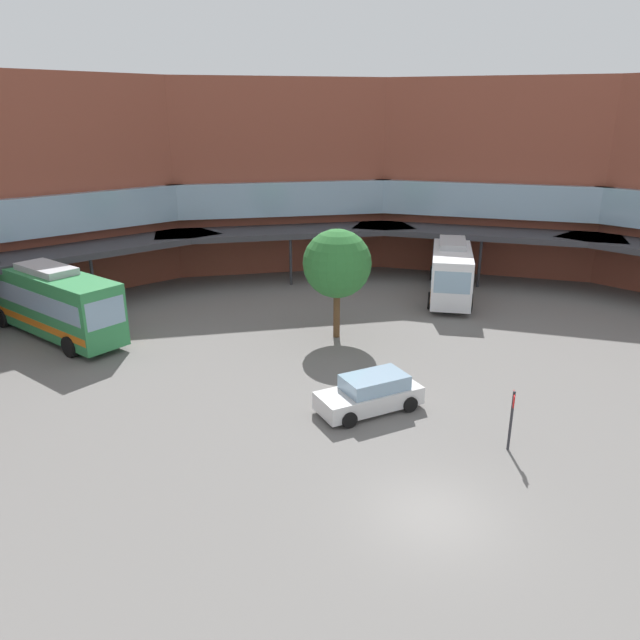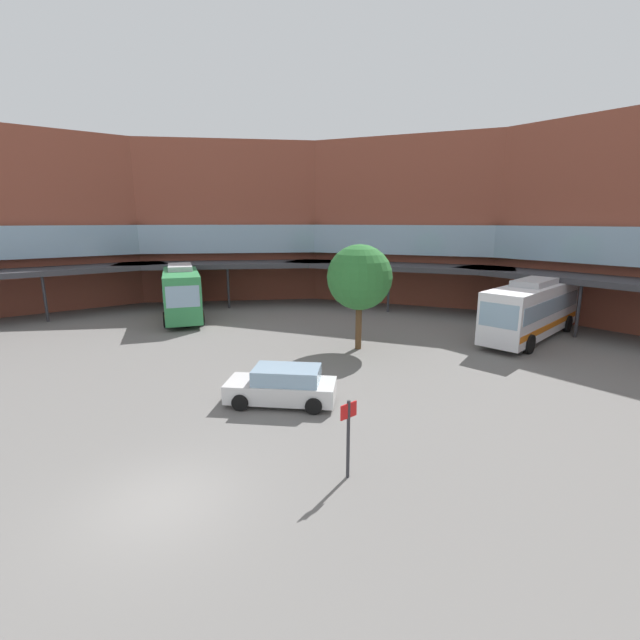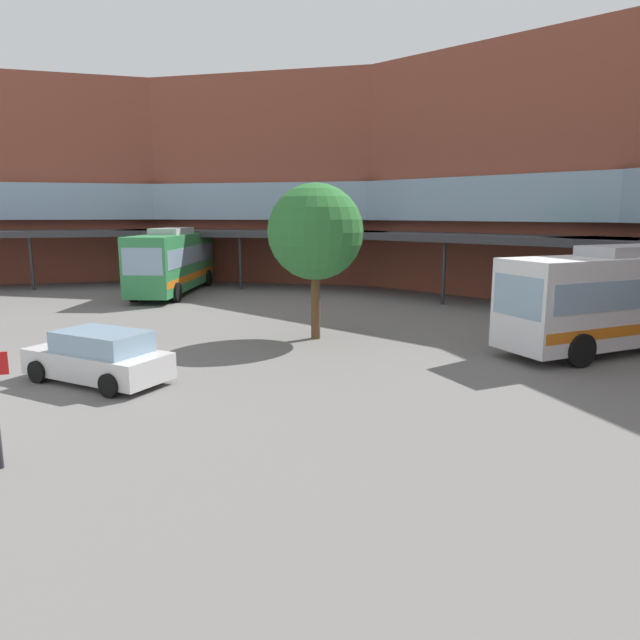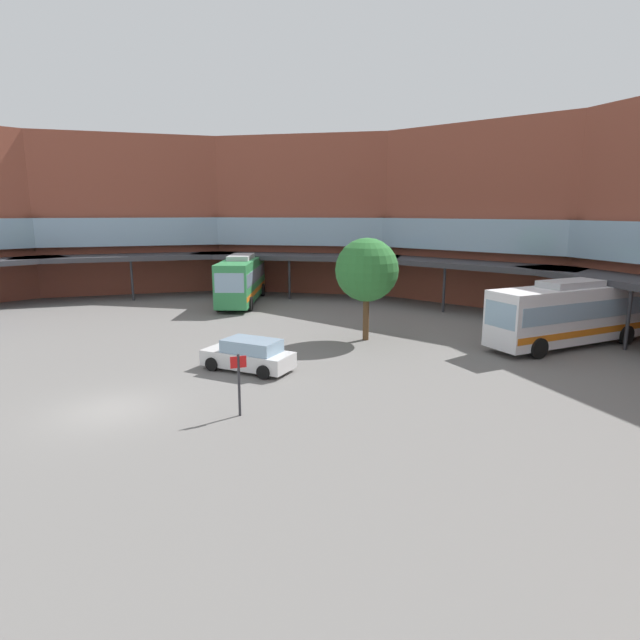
{
  "view_description": "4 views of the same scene",
  "coord_description": "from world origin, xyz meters",
  "px_view_note": "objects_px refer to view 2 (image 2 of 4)",
  "views": [
    {
      "loc": [
        -6.61,
        -14.41,
        11.86
      ],
      "look_at": [
        -0.75,
        13.01,
        1.99
      ],
      "focal_mm": 33.43,
      "sensor_mm": 36.0,
      "label": 1
    },
    {
      "loc": [
        7.65,
        -7.98,
        7.3
      ],
      "look_at": [
        -0.24,
        12.04,
        2.39
      ],
      "focal_mm": 24.59,
      "sensor_mm": 36.0,
      "label": 2
    },
    {
      "loc": [
        15.79,
        -0.52,
        4.87
      ],
      "look_at": [
        2.68,
        13.75,
        1.24
      ],
      "focal_mm": 32.08,
      "sensor_mm": 36.0,
      "label": 3
    },
    {
      "loc": [
        18.75,
        -9.18,
        7.55
      ],
      "look_at": [
        -1.12,
        13.62,
        1.26
      ],
      "focal_mm": 29.68,
      "sensor_mm": 36.0,
      "label": 4
    }
  ],
  "objects_px": {
    "bus_0": "(532,309)",
    "parked_car": "(283,386)",
    "plaza_tree": "(360,278)",
    "bus_3": "(182,290)",
    "stop_sign_post": "(348,431)"
  },
  "relations": [
    {
      "from": "stop_sign_post",
      "to": "plaza_tree",
      "type": "bearing_deg",
      "value": 105.32
    },
    {
      "from": "plaza_tree",
      "to": "bus_0",
      "type": "bearing_deg",
      "value": 33.49
    },
    {
      "from": "bus_0",
      "to": "plaza_tree",
      "type": "relative_size",
      "value": 1.71
    },
    {
      "from": "bus_3",
      "to": "plaza_tree",
      "type": "height_order",
      "value": "plaza_tree"
    },
    {
      "from": "bus_3",
      "to": "plaza_tree",
      "type": "distance_m",
      "value": 15.84
    },
    {
      "from": "bus_3",
      "to": "parked_car",
      "type": "height_order",
      "value": "bus_3"
    },
    {
      "from": "parked_car",
      "to": "bus_0",
      "type": "bearing_deg",
      "value": -139.0
    },
    {
      "from": "plaza_tree",
      "to": "bus_3",
      "type": "bearing_deg",
      "value": 166.83
    },
    {
      "from": "bus_3",
      "to": "stop_sign_post",
      "type": "height_order",
      "value": "bus_3"
    },
    {
      "from": "bus_0",
      "to": "parked_car",
      "type": "relative_size",
      "value": 2.18
    },
    {
      "from": "bus_0",
      "to": "stop_sign_post",
      "type": "distance_m",
      "value": 19.83
    },
    {
      "from": "bus_0",
      "to": "parked_car",
      "type": "height_order",
      "value": "bus_0"
    },
    {
      "from": "bus_3",
      "to": "plaza_tree",
      "type": "relative_size",
      "value": 1.61
    },
    {
      "from": "bus_0",
      "to": "stop_sign_post",
      "type": "bearing_deg",
      "value": 5.67
    },
    {
      "from": "parked_car",
      "to": "plaza_tree",
      "type": "height_order",
      "value": "plaza_tree"
    }
  ]
}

